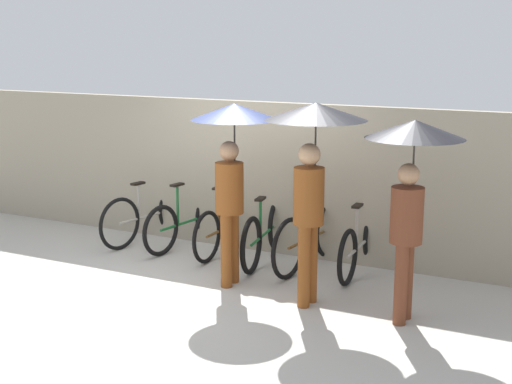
{
  "coord_description": "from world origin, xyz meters",
  "views": [
    {
      "loc": [
        4.06,
        -6.52,
        2.78
      ],
      "look_at": [
        0.43,
        0.77,
        1.0
      ],
      "focal_mm": 50.0,
      "sensor_mm": 36.0,
      "label": 1
    }
  ],
  "objects_px": {
    "parked_bicycle_2": "(226,226)",
    "parked_bicycle_5": "(361,244)",
    "parked_bicycle_0": "(149,214)",
    "parked_bicycle_4": "(310,237)",
    "pedestrian_trailing": "(412,166)",
    "parked_bicycle_3": "(265,233)",
    "pedestrian_leading": "(233,145)",
    "pedestrian_center": "(313,145)",
    "parked_bicycle_1": "(187,221)"
  },
  "relations": [
    {
      "from": "parked_bicycle_0",
      "to": "parked_bicycle_4",
      "type": "relative_size",
      "value": 1.01
    },
    {
      "from": "parked_bicycle_0",
      "to": "pedestrian_trailing",
      "type": "xyz_separation_m",
      "value": [
        3.92,
        -1.19,
        1.19
      ]
    },
    {
      "from": "parked_bicycle_5",
      "to": "pedestrian_trailing",
      "type": "xyz_separation_m",
      "value": [
        0.87,
        -1.19,
        1.21
      ]
    },
    {
      "from": "parked_bicycle_1",
      "to": "parked_bicycle_4",
      "type": "bearing_deg",
      "value": -85.7
    },
    {
      "from": "pedestrian_trailing",
      "to": "parked_bicycle_2",
      "type": "bearing_deg",
      "value": 159.18
    },
    {
      "from": "parked_bicycle_2",
      "to": "parked_bicycle_5",
      "type": "bearing_deg",
      "value": -89.6
    },
    {
      "from": "parked_bicycle_2",
      "to": "parked_bicycle_3",
      "type": "distance_m",
      "value": 0.62
    },
    {
      "from": "pedestrian_center",
      "to": "pedestrian_trailing",
      "type": "xyz_separation_m",
      "value": [
        1.02,
        -0.01,
        -0.13
      ]
    },
    {
      "from": "parked_bicycle_1",
      "to": "parked_bicycle_3",
      "type": "relative_size",
      "value": 0.97
    },
    {
      "from": "parked_bicycle_4",
      "to": "parked_bicycle_5",
      "type": "relative_size",
      "value": 1.04
    },
    {
      "from": "parked_bicycle_3",
      "to": "pedestrian_trailing",
      "type": "height_order",
      "value": "pedestrian_trailing"
    },
    {
      "from": "parked_bicycle_5",
      "to": "pedestrian_trailing",
      "type": "distance_m",
      "value": 1.9
    },
    {
      "from": "parked_bicycle_4",
      "to": "pedestrian_leading",
      "type": "bearing_deg",
      "value": 154.04
    },
    {
      "from": "parked_bicycle_0",
      "to": "parked_bicycle_4",
      "type": "height_order",
      "value": "parked_bicycle_0"
    },
    {
      "from": "pedestrian_leading",
      "to": "pedestrian_center",
      "type": "relative_size",
      "value": 0.97
    },
    {
      "from": "parked_bicycle_1",
      "to": "pedestrian_trailing",
      "type": "bearing_deg",
      "value": -102.22
    },
    {
      "from": "parked_bicycle_4",
      "to": "pedestrian_center",
      "type": "height_order",
      "value": "pedestrian_center"
    },
    {
      "from": "parked_bicycle_1",
      "to": "parked_bicycle_3",
      "type": "height_order",
      "value": "parked_bicycle_3"
    },
    {
      "from": "parked_bicycle_3",
      "to": "pedestrian_leading",
      "type": "bearing_deg",
      "value": 173.69
    },
    {
      "from": "parked_bicycle_2",
      "to": "parked_bicycle_4",
      "type": "height_order",
      "value": "parked_bicycle_2"
    },
    {
      "from": "parked_bicycle_0",
      "to": "parked_bicycle_3",
      "type": "distance_m",
      "value": 1.83
    },
    {
      "from": "parked_bicycle_0",
      "to": "pedestrian_center",
      "type": "xyz_separation_m",
      "value": [
        2.9,
        -1.18,
        1.32
      ]
    },
    {
      "from": "parked_bicycle_2",
      "to": "pedestrian_leading",
      "type": "distance_m",
      "value": 1.71
    },
    {
      "from": "parked_bicycle_2",
      "to": "parked_bicycle_5",
      "type": "xyz_separation_m",
      "value": [
        1.83,
        0.02,
        -0.0
      ]
    },
    {
      "from": "parked_bicycle_5",
      "to": "pedestrian_trailing",
      "type": "bearing_deg",
      "value": -145.95
    },
    {
      "from": "parked_bicycle_1",
      "to": "parked_bicycle_2",
      "type": "xyz_separation_m",
      "value": [
        0.61,
        -0.03,
        0.0
      ]
    },
    {
      "from": "parked_bicycle_1",
      "to": "pedestrian_trailing",
      "type": "relative_size",
      "value": 0.86
    },
    {
      "from": "parked_bicycle_2",
      "to": "pedestrian_center",
      "type": "height_order",
      "value": "pedestrian_center"
    },
    {
      "from": "parked_bicycle_5",
      "to": "parked_bicycle_2",
      "type": "bearing_deg",
      "value": 88.52
    },
    {
      "from": "pedestrian_trailing",
      "to": "parked_bicycle_5",
      "type": "bearing_deg",
      "value": 128.72
    },
    {
      "from": "parked_bicycle_2",
      "to": "parked_bicycle_3",
      "type": "xyz_separation_m",
      "value": [
        0.61,
        -0.08,
        0.01
      ]
    },
    {
      "from": "parked_bicycle_1",
      "to": "pedestrian_center",
      "type": "distance_m",
      "value": 2.9
    },
    {
      "from": "parked_bicycle_0",
      "to": "pedestrian_center",
      "type": "relative_size",
      "value": 0.84
    },
    {
      "from": "parked_bicycle_0",
      "to": "pedestrian_trailing",
      "type": "height_order",
      "value": "pedestrian_trailing"
    },
    {
      "from": "parked_bicycle_3",
      "to": "parked_bicycle_4",
      "type": "distance_m",
      "value": 0.61
    },
    {
      "from": "parked_bicycle_1",
      "to": "pedestrian_center",
      "type": "xyz_separation_m",
      "value": [
        2.28,
        -1.19,
        1.34
      ]
    },
    {
      "from": "parked_bicycle_2",
      "to": "pedestrian_leading",
      "type": "relative_size",
      "value": 0.8
    },
    {
      "from": "parked_bicycle_0",
      "to": "pedestrian_trailing",
      "type": "relative_size",
      "value": 0.89
    },
    {
      "from": "parked_bicycle_2",
      "to": "pedestrian_center",
      "type": "xyz_separation_m",
      "value": [
        1.68,
        -1.16,
        1.33
      ]
    },
    {
      "from": "parked_bicycle_1",
      "to": "parked_bicycle_5",
      "type": "distance_m",
      "value": 2.44
    },
    {
      "from": "parked_bicycle_0",
      "to": "parked_bicycle_2",
      "type": "distance_m",
      "value": 1.22
    },
    {
      "from": "parked_bicycle_4",
      "to": "parked_bicycle_5",
      "type": "bearing_deg",
      "value": -74.08
    },
    {
      "from": "parked_bicycle_4",
      "to": "parked_bicycle_5",
      "type": "distance_m",
      "value": 0.62
    },
    {
      "from": "parked_bicycle_3",
      "to": "parked_bicycle_2",
      "type": "bearing_deg",
      "value": 73.96
    },
    {
      "from": "parked_bicycle_2",
      "to": "pedestrian_trailing",
      "type": "xyz_separation_m",
      "value": [
        2.7,
        -1.17,
        1.2
      ]
    },
    {
      "from": "parked_bicycle_0",
      "to": "pedestrian_trailing",
      "type": "distance_m",
      "value": 4.27
    },
    {
      "from": "parked_bicycle_0",
      "to": "parked_bicycle_1",
      "type": "relative_size",
      "value": 1.03
    },
    {
      "from": "pedestrian_leading",
      "to": "pedestrian_center",
      "type": "bearing_deg",
      "value": -11.9
    },
    {
      "from": "parked_bicycle_5",
      "to": "pedestrian_center",
      "type": "bearing_deg",
      "value": 170.29
    },
    {
      "from": "parked_bicycle_1",
      "to": "parked_bicycle_4",
      "type": "distance_m",
      "value": 1.84
    }
  ]
}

